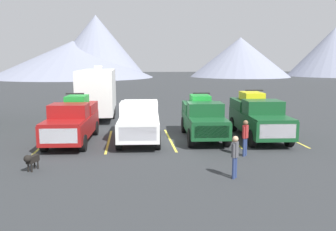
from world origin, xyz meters
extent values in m
plane|color=#2D3033|center=(0.00, 0.00, 0.00)|extent=(240.00, 240.00, 0.00)
cube|color=maroon|center=(-5.27, -0.45, 0.90)|extent=(2.34, 5.62, 0.99)
cube|color=maroon|center=(-5.39, -2.43, 1.43)|extent=(2.02, 1.66, 0.08)
cube|color=maroon|center=(-5.30, -0.94, 1.77)|extent=(1.97, 1.54, 0.75)
cube|color=slate|center=(-5.34, -1.51, 1.81)|extent=(1.78, 0.32, 0.56)
cube|color=maroon|center=(-5.18, 1.04, 1.66)|extent=(2.12, 2.65, 0.53)
cube|color=silver|center=(-5.44, -3.17, 0.95)|extent=(1.71, 0.16, 0.69)
cylinder|color=black|center=(-4.46, -2.37, 0.41)|extent=(0.33, 0.83, 0.81)
cylinder|color=black|center=(-6.31, -2.26, 0.41)|extent=(0.33, 0.83, 0.81)
cylinder|color=black|center=(-4.24, 1.37, 0.41)|extent=(0.33, 0.83, 0.81)
cylinder|color=black|center=(-6.08, 1.48, 0.41)|extent=(0.33, 0.83, 0.81)
cube|color=green|center=(-5.18, 1.04, 2.15)|extent=(1.20, 1.69, 0.45)
cylinder|color=black|center=(-4.77, 0.45, 2.15)|extent=(0.21, 0.45, 0.44)
cylinder|color=black|center=(-5.67, 0.51, 2.15)|extent=(0.21, 0.45, 0.44)
cylinder|color=black|center=(-4.70, 1.57, 2.15)|extent=(0.21, 0.45, 0.44)
cylinder|color=black|center=(-5.60, 1.62, 2.15)|extent=(0.21, 0.45, 0.44)
cube|color=black|center=(-5.21, 0.58, 2.53)|extent=(1.01, 0.14, 0.08)
cube|color=white|center=(-1.68, -0.40, 0.93)|extent=(2.41, 5.86, 0.93)
cube|color=white|center=(-1.80, -2.46, 1.44)|extent=(2.07, 1.73, 0.08)
cube|color=white|center=(-1.71, -0.92, 1.80)|extent=(2.03, 1.61, 0.81)
cube|color=slate|center=(-1.75, -1.51, 1.84)|extent=(1.83, 0.34, 0.60)
cube|color=white|center=(-1.58, 1.15, 1.68)|extent=(2.18, 2.76, 0.57)
cube|color=silver|center=(-1.85, -3.24, 0.98)|extent=(1.75, 0.17, 0.65)
cylinder|color=black|center=(-0.85, -2.41, 0.46)|extent=(0.34, 0.94, 0.93)
cylinder|color=black|center=(-2.74, -2.29, 0.46)|extent=(0.34, 0.94, 0.93)
cylinder|color=black|center=(-0.61, 1.49, 0.46)|extent=(0.34, 0.94, 0.93)
cylinder|color=black|center=(-2.51, 1.61, 0.46)|extent=(0.34, 0.94, 0.93)
cube|color=#144723|center=(1.88, -0.38, 0.90)|extent=(2.30, 5.44, 0.86)
cube|color=#144723|center=(1.76, -2.30, 1.37)|extent=(1.99, 1.61, 0.08)
cube|color=#144723|center=(1.85, -0.86, 1.72)|extent=(1.94, 1.50, 0.77)
cube|color=slate|center=(1.81, -1.41, 1.76)|extent=(1.75, 0.32, 0.57)
cube|color=#144723|center=(1.96, 1.06, 1.60)|extent=(2.09, 2.57, 0.54)
cube|color=silver|center=(1.72, -3.01, 0.95)|extent=(1.68, 0.16, 0.60)
cylinder|color=black|center=(2.68, -2.24, 0.47)|extent=(0.34, 0.96, 0.95)
cylinder|color=black|center=(0.86, -2.13, 0.47)|extent=(0.34, 0.96, 0.95)
cylinder|color=black|center=(2.90, 1.37, 0.47)|extent=(0.34, 0.96, 0.95)
cylinder|color=black|center=(1.08, 1.49, 0.47)|extent=(0.34, 0.96, 0.95)
cube|color=green|center=(1.96, 1.06, 2.10)|extent=(1.18, 1.63, 0.45)
cylinder|color=black|center=(2.38, 0.49, 2.09)|extent=(0.21, 0.45, 0.44)
cylinder|color=black|center=(1.49, 0.55, 2.09)|extent=(0.21, 0.45, 0.44)
cylinder|color=black|center=(2.44, 1.57, 2.09)|extent=(0.21, 0.45, 0.44)
cylinder|color=black|center=(1.55, 1.62, 2.09)|extent=(0.21, 0.45, 0.44)
cube|color=black|center=(1.94, 0.62, 2.47)|extent=(0.99, 0.14, 0.08)
cube|color=#144723|center=(5.03, -0.53, 0.94)|extent=(2.44, 5.98, 0.99)
cube|color=#144723|center=(4.90, -2.63, 1.48)|extent=(2.10, 1.76, 0.08)
cube|color=#144723|center=(4.99, -1.05, 1.83)|extent=(2.05, 1.64, 0.78)
cube|color=slate|center=(4.96, -1.66, 1.86)|extent=(1.85, 0.33, 0.58)
cube|color=#144723|center=(5.12, 1.05, 1.73)|extent=(2.21, 2.82, 0.58)
cube|color=silver|center=(4.85, -3.42, 0.99)|extent=(1.77, 0.17, 0.69)
cylinder|color=black|center=(5.86, -2.57, 0.44)|extent=(0.33, 0.90, 0.89)
cylinder|color=black|center=(3.95, -2.46, 0.44)|extent=(0.33, 0.90, 0.89)
cylinder|color=black|center=(6.11, 1.41, 0.44)|extent=(0.33, 0.90, 0.89)
cylinder|color=black|center=(4.19, 1.52, 0.44)|extent=(0.33, 0.90, 0.89)
cube|color=yellow|center=(5.12, 1.05, 2.24)|extent=(1.25, 1.79, 0.45)
cylinder|color=black|center=(5.56, 0.43, 2.24)|extent=(0.21, 0.45, 0.44)
cylinder|color=black|center=(4.62, 0.49, 2.24)|extent=(0.21, 0.45, 0.44)
cylinder|color=black|center=(5.63, 1.62, 2.24)|extent=(0.21, 0.45, 0.44)
cylinder|color=black|center=(4.69, 1.67, 2.24)|extent=(0.21, 0.45, 0.44)
cube|color=black|center=(5.09, 0.57, 2.62)|extent=(1.05, 0.14, 0.08)
cube|color=gold|center=(-6.73, -0.36, 0.00)|extent=(0.12, 5.50, 0.01)
cube|color=gold|center=(-3.37, -0.36, 0.00)|extent=(0.12, 5.50, 0.01)
cube|color=gold|center=(0.00, -0.36, 0.00)|extent=(0.12, 5.50, 0.01)
cube|color=gold|center=(3.37, -0.36, 0.00)|extent=(0.12, 5.50, 0.01)
cube|color=gold|center=(6.73, -0.36, 0.00)|extent=(0.12, 5.50, 0.01)
cube|color=white|center=(-4.62, 8.04, 2.09)|extent=(2.57, 7.72, 3.12)
cube|color=#4C6B99|center=(-5.89, 8.03, 2.25)|extent=(0.08, 7.39, 0.24)
cube|color=silver|center=(-4.63, 9.19, 3.80)|extent=(0.61, 0.71, 0.30)
cube|color=#333333|center=(-4.59, 3.59, 0.32)|extent=(0.13, 1.20, 0.12)
cylinder|color=black|center=(-3.47, 7.13, 0.38)|extent=(0.23, 0.76, 0.76)
cylinder|color=black|center=(-5.77, 7.11, 0.38)|extent=(0.23, 0.76, 0.76)
cylinder|color=black|center=(-3.48, 8.97, 0.38)|extent=(0.23, 0.76, 0.76)
cylinder|color=black|center=(-5.78, 8.95, 0.38)|extent=(0.23, 0.76, 0.76)
cylinder|color=navy|center=(3.08, -4.01, 0.42)|extent=(0.12, 0.12, 0.84)
cylinder|color=navy|center=(2.96, -4.13, 0.42)|extent=(0.12, 0.12, 0.84)
cube|color=maroon|center=(3.02, -4.07, 1.14)|extent=(0.31, 0.31, 0.60)
sphere|color=brown|center=(3.02, -4.07, 1.56)|extent=(0.23, 0.23, 0.23)
cylinder|color=maroon|center=(3.12, -3.97, 1.11)|extent=(0.10, 0.10, 0.54)
cylinder|color=maroon|center=(2.93, -4.16, 1.11)|extent=(0.10, 0.10, 0.54)
cylinder|color=navy|center=(1.69, -6.93, 0.41)|extent=(0.12, 0.12, 0.81)
cylinder|color=navy|center=(1.59, -7.05, 0.41)|extent=(0.12, 0.12, 0.81)
cube|color=#4C4C51|center=(1.64, -6.99, 1.10)|extent=(0.30, 0.30, 0.58)
sphere|color=tan|center=(1.64, -6.99, 1.50)|extent=(0.22, 0.22, 0.22)
cylinder|color=#4C4C51|center=(1.72, -6.89, 1.07)|extent=(0.09, 0.09, 0.52)
cylinder|color=#4C4C51|center=(1.56, -7.09, 1.07)|extent=(0.09, 0.09, 0.52)
cube|color=black|center=(-6.07, -5.19, 0.47)|extent=(0.40, 0.66, 0.27)
sphere|color=black|center=(-6.17, -5.52, 0.58)|extent=(0.29, 0.29, 0.29)
cylinder|color=black|center=(-5.96, -4.86, 0.52)|extent=(0.09, 0.16, 0.20)
cylinder|color=black|center=(-6.06, -5.42, 0.17)|extent=(0.06, 0.06, 0.34)
cylinder|color=black|center=(-6.20, -5.38, 0.17)|extent=(0.06, 0.06, 0.34)
cylinder|color=black|center=(-5.93, -5.00, 0.17)|extent=(0.06, 0.06, 0.34)
cylinder|color=black|center=(-6.07, -4.96, 0.17)|extent=(0.06, 0.06, 0.34)
cone|color=gray|center=(-16.95, 76.26, 4.76)|extent=(42.35, 42.35, 9.53)
cone|color=gray|center=(-11.04, 78.74, 8.31)|extent=(27.18, 27.18, 16.62)
cone|color=gray|center=(28.39, 75.34, 5.38)|extent=(27.33, 27.33, 10.77)
cone|color=gray|center=(56.26, 75.82, 6.91)|extent=(25.54, 25.54, 13.82)
camera|label=1|loc=(-2.18, -19.02, 4.32)|focal=37.02mm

